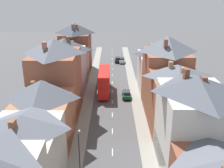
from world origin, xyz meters
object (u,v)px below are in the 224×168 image
car_parked_left_a (126,94)px  street_lamp (79,149)px  car_near_silver (121,60)px  car_parked_right_a (117,60)px  double_decker_bus_lead (104,81)px

car_parked_left_a → street_lamp: size_ratio=0.73×
car_parked_left_a → street_lamp: 25.44m
car_near_silver → car_parked_left_a: 28.74m
car_parked_right_a → street_lamp: street_lamp is taller
double_decker_bus_lead → car_parked_left_a: (4.91, -2.95, -2.01)m
car_parked_right_a → street_lamp: (-6.05, -53.48, 2.39)m
double_decker_bus_lead → car_parked_right_a: size_ratio=2.80×
car_parked_left_a → car_near_silver: bearing=90.0°
car_parked_right_a → car_near_silver: bearing=-21.1°
double_decker_bus_lead → street_lamp: 27.29m
double_decker_bus_lead → street_lamp: bearing=-95.1°
car_near_silver → street_lamp: 53.54m
car_near_silver → car_parked_right_a: car_parked_right_a is taller
car_near_silver → street_lamp: size_ratio=0.82×
double_decker_bus_lead → street_lamp: (-2.44, -27.18, 0.43)m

